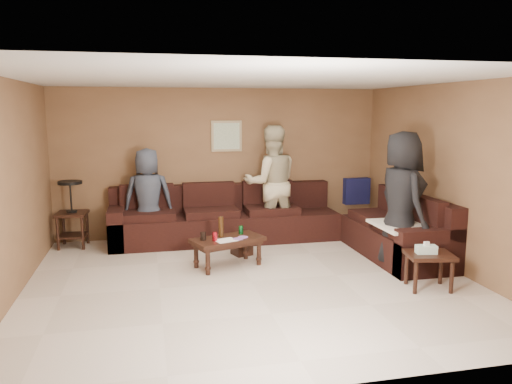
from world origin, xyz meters
TOP-DOWN VIEW (x-y plane):
  - room at (0.00, 0.00)m, footprint 5.60×5.50m
  - sectional_sofa at (0.81, 1.52)m, footprint 4.65×2.90m
  - coffee_table at (-0.19, 0.68)m, footprint 1.08×0.78m
  - end_table_left at (-2.41, 2.20)m, footprint 0.50×0.50m
  - side_table_right at (2.03, -0.70)m, footprint 0.61×0.53m
  - waste_bin at (0.11, 1.19)m, footprint 0.32×0.32m
  - wall_art at (0.10, 2.48)m, footprint 0.52×0.04m
  - person_left at (-1.23, 2.04)m, footprint 0.77×0.52m
  - person_middle at (0.76, 1.98)m, footprint 0.94×0.74m
  - person_right at (2.11, 0.16)m, footprint 0.63×0.94m

SIDE VIEW (x-z plane):
  - waste_bin at x=0.11m, z-range 0.00..0.30m
  - sectional_sofa at x=0.81m, z-range -0.16..0.81m
  - coffee_table at x=-0.19m, z-range 0.00..0.69m
  - side_table_right at x=2.03m, z-range 0.09..0.68m
  - end_table_left at x=-2.41m, z-range 0.02..1.07m
  - person_left at x=-1.23m, z-range 0.00..1.55m
  - person_right at x=2.11m, z-range 0.00..1.86m
  - person_middle at x=0.76m, z-range 0.00..1.89m
  - room at x=0.00m, z-range 0.41..2.91m
  - wall_art at x=0.10m, z-range 1.44..1.96m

